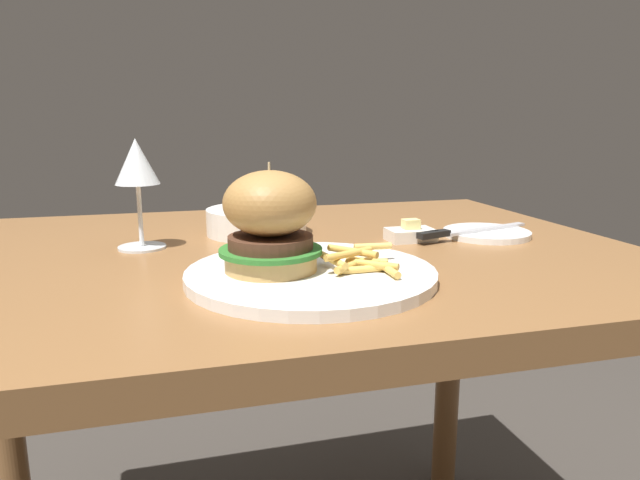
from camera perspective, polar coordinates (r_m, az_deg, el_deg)
The scene contains 9 objects.
dining_table at distance 0.92m, azimuth -4.41°, elevation -7.00°, with size 1.12×0.81×0.74m.
main_plate at distance 0.72m, azimuth -0.91°, elevation -3.47°, with size 0.31×0.31×0.01m, color white.
burger_sandwich at distance 0.70m, azimuth -5.01°, elevation 1.90°, with size 0.13×0.13×0.13m.
fries_pile at distance 0.71m, azimuth 4.11°, elevation -2.02°, with size 0.11×0.11×0.03m.
wine_glass at distance 0.91m, azimuth -17.85°, elevation 6.89°, with size 0.07×0.07×0.17m.
bread_plate at distance 1.02m, azimuth 16.18°, elevation 0.71°, with size 0.15×0.15×0.01m, color white.
table_knife at distance 0.99m, azimuth 14.16°, elevation 0.89°, with size 0.23×0.08×0.01m.
butter_dish at distance 0.95m, azimuth 9.02°, elevation 0.63°, with size 0.08×0.05×0.04m.
soup_bowl at distance 1.00m, azimuth -6.36°, elevation 2.02°, with size 0.17×0.17×0.05m.
Camera 1 is at (-0.16, -0.85, 0.94)m, focal length 32.00 mm.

